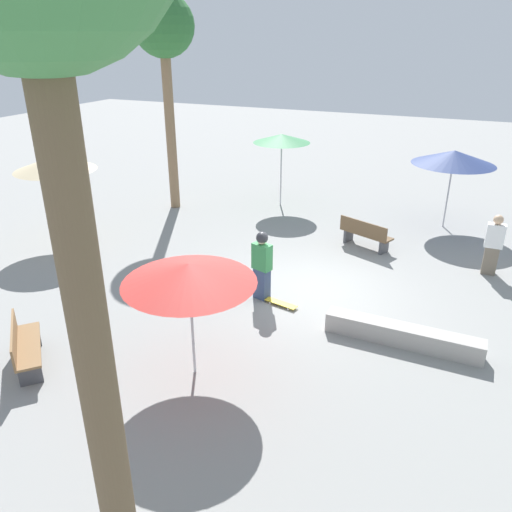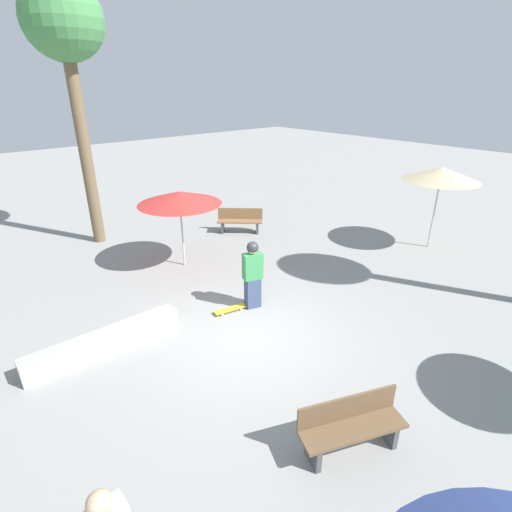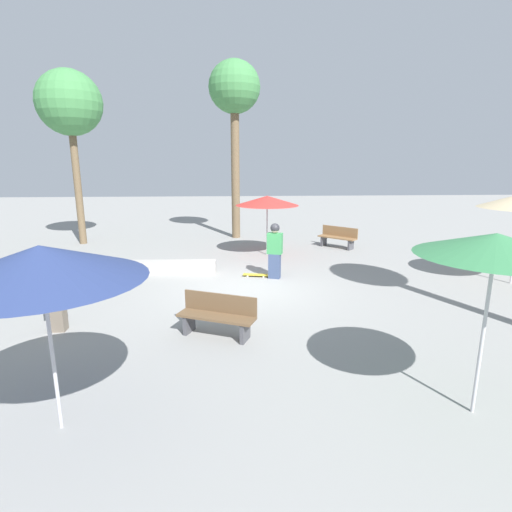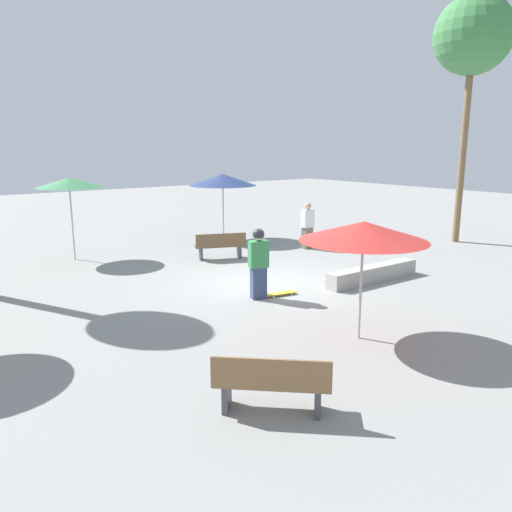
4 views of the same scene
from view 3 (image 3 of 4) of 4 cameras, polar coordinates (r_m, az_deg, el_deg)
ground_plane at (r=11.30m, az=-1.80°, el=-4.51°), size 60.00×60.00×0.00m
skater_main at (r=11.99m, az=2.70°, el=1.02°), size 0.37×0.50×1.68m
skateboard at (r=12.32m, az=-0.01°, el=-2.70°), size 0.36×0.82×0.07m
concrete_ledge at (r=12.91m, az=-12.69°, el=-1.59°), size 0.48×3.13×0.42m
bench_near at (r=16.72m, az=11.62°, el=2.63°), size 1.42×1.46×0.85m
bench_far at (r=8.21m, az=-5.53°, el=-8.48°), size 1.03×1.64×0.85m
shade_umbrella_navy at (r=5.49m, az=-28.42°, el=-0.86°), size 2.54×2.54×2.50m
shade_umbrella_green at (r=5.98m, az=31.05°, el=1.36°), size 2.01×2.01×2.58m
shade_umbrella_red at (r=14.90m, az=1.61°, el=7.92°), size 2.35×2.35×2.23m
palm_tree_center_right at (r=18.59m, az=-3.09°, el=22.23°), size 2.23×2.23×7.70m
palm_tree_far_back at (r=18.63m, az=-25.10°, el=18.97°), size 2.57×2.57×7.03m
bystander_watching at (r=9.25m, az=-26.90°, el=-4.85°), size 0.25×0.44×1.62m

